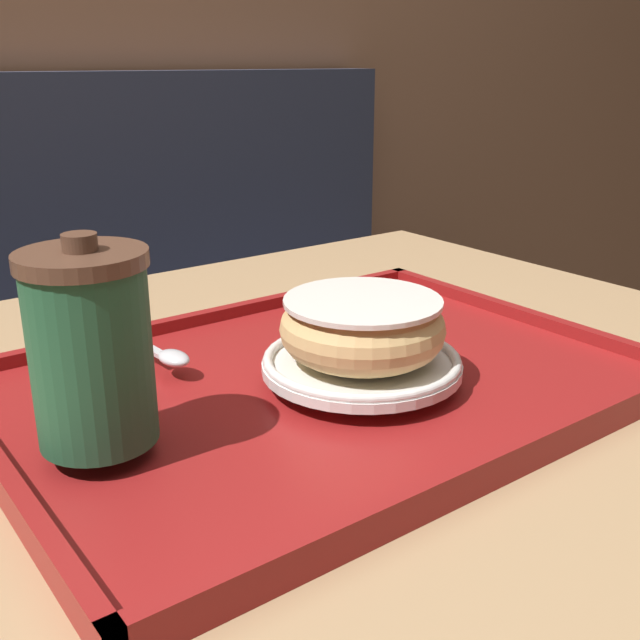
% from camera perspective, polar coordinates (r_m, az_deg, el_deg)
% --- Properties ---
extents(booth_bench, '(1.77, 0.44, 1.00)m').
position_cam_1_polar(booth_bench, '(1.52, -19.96, -9.66)').
color(booth_bench, '#33384C').
rests_on(booth_bench, ground_plane).
extents(cafe_table, '(0.99, 0.88, 0.76)m').
position_cam_1_polar(cafe_table, '(0.70, -0.09, -19.62)').
color(cafe_table, tan).
rests_on(cafe_table, ground_plane).
extents(serving_tray, '(0.52, 0.38, 0.02)m').
position_cam_1_polar(serving_tray, '(0.62, -0.00, -4.94)').
color(serving_tray, maroon).
rests_on(serving_tray, cafe_table).
extents(coffee_cup_front, '(0.08, 0.08, 0.14)m').
position_cam_1_polar(coffee_cup_front, '(0.50, -17.06, -2.02)').
color(coffee_cup_front, '#235638').
rests_on(coffee_cup_front, serving_tray).
extents(plate_with_chocolate_donut, '(0.16, 0.16, 0.01)m').
position_cam_1_polar(plate_with_chocolate_donut, '(0.61, 3.20, -3.23)').
color(plate_with_chocolate_donut, white).
rests_on(plate_with_chocolate_donut, serving_tray).
extents(donut_chocolate_glazed, '(0.13, 0.13, 0.05)m').
position_cam_1_polar(donut_chocolate_glazed, '(0.60, 3.25, -0.50)').
color(donut_chocolate_glazed, '#DBB270').
rests_on(donut_chocolate_glazed, plate_with_chocolate_donut).
extents(spoon, '(0.03, 0.14, 0.01)m').
position_cam_1_polar(spoon, '(0.65, -11.99, -2.42)').
color(spoon, silver).
rests_on(spoon, serving_tray).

